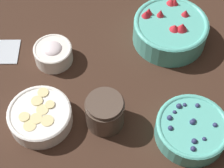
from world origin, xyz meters
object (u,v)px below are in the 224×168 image
Objects in this scene: bowl_strawberries at (170,29)px; bowl_blueberries at (192,129)px; jar_chocolate at (105,113)px; bowl_cream at (53,53)px; bowl_bananas at (40,116)px.

bowl_strawberries reaches higher than bowl_blueberries.
bowl_cream is at bearing 103.70° from jar_chocolate.
bowl_bananas is at bearing -117.13° from bowl_cream.
bowl_blueberries is 0.22m from jar_chocolate.
bowl_blueberries is at bearing -108.00° from bowl_strawberries.
bowl_bananas is 1.64× the size of jar_chocolate.
bowl_bananas is (-0.43, -0.12, -0.02)m from bowl_strawberries.
bowl_strawberries is 1.20× the size of bowl_blueberries.
bowl_blueberries is 0.43m from bowl_cream.
bowl_bananas is 0.20m from bowl_cream.
bowl_cream is at bearing 170.18° from bowl_strawberries.
jar_chocolate reaches higher than bowl_cream.
bowl_cream is (0.09, 0.18, 0.00)m from bowl_bananas.
bowl_bananas is 1.49× the size of bowl_cream.
jar_chocolate is at bearing -22.13° from bowl_bananas.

